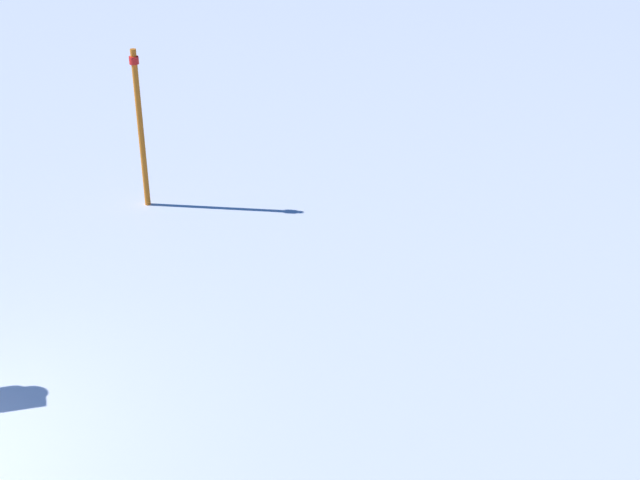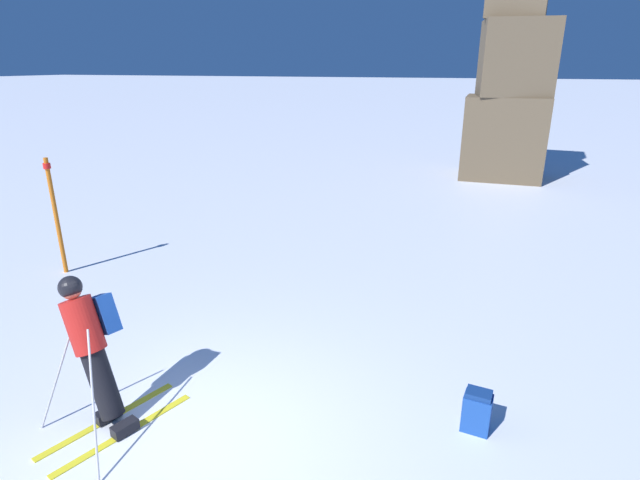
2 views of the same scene
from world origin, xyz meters
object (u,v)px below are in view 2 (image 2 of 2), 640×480
(skier, at_px, (92,342))
(rock_pillar, at_px, (511,79))
(spare_backpack, at_px, (477,411))
(trail_marker, at_px, (55,212))

(skier, distance_m, rock_pillar, 15.86)
(skier, height_order, rock_pillar, rock_pillar)
(rock_pillar, xyz_separation_m, spare_backpack, (-0.26, -13.95, -3.13))
(spare_backpack, distance_m, trail_marker, 8.13)
(rock_pillar, distance_m, trail_marker, 14.51)
(trail_marker, bearing_deg, spare_backpack, -14.95)
(skier, bearing_deg, spare_backpack, 35.34)
(spare_backpack, bearing_deg, trail_marker, -8.15)
(skier, height_order, spare_backpack, skier)
(spare_backpack, height_order, trail_marker, trail_marker)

